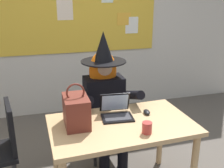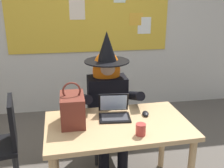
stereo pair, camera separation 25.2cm
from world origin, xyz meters
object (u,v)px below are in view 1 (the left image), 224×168
object	(u,v)px
laptop	(116,112)
handbag	(76,111)
desk_main	(122,133)
chair_at_desk	(102,114)
computer_mouse	(147,112)
person_costumed	(105,94)
chair_spare_by_window	(0,146)
coffee_mug	(147,128)

from	to	relation	value
laptop	handbag	size ratio (longest dim) A/B	0.80
desk_main	chair_at_desk	size ratio (longest dim) A/B	1.44
computer_mouse	person_costumed	bearing A→B (deg)	128.40
person_costumed	laptop	world-z (taller)	person_costumed
chair_at_desk	chair_spare_by_window	distance (m)	1.13
desk_main	laptop	size ratio (longest dim) A/B	4.21
person_costumed	chair_spare_by_window	world-z (taller)	person_costumed
laptop	chair_spare_by_window	world-z (taller)	laptop
laptop	chair_spare_by_window	bearing A→B (deg)	175.08
person_costumed	computer_mouse	xyz separation A→B (m)	(0.27, -0.50, -0.02)
coffee_mug	chair_spare_by_window	size ratio (longest dim) A/B	0.11
desk_main	computer_mouse	size ratio (longest dim) A/B	12.18
chair_at_desk	coffee_mug	world-z (taller)	chair_at_desk
desk_main	coffee_mug	distance (m)	0.30
chair_at_desk	computer_mouse	size ratio (longest dim) A/B	8.47
desk_main	handbag	bearing A→B (deg)	170.05
handbag	computer_mouse	bearing A→B (deg)	4.12
desk_main	chair_at_desk	distance (m)	0.75
person_costumed	coffee_mug	distance (m)	0.84
laptop	chair_spare_by_window	distance (m)	1.10
computer_mouse	coffee_mug	xyz separation A→B (m)	(-0.14, -0.34, 0.03)
desk_main	chair_at_desk	world-z (taller)	chair_at_desk
person_costumed	handbag	xyz separation A→B (m)	(-0.39, -0.54, 0.09)
person_costumed	laptop	distance (m)	0.47
handbag	chair_spare_by_window	size ratio (longest dim) A/B	0.43
chair_at_desk	laptop	xyz separation A→B (m)	(-0.01, -0.59, 0.30)
chair_at_desk	chair_spare_by_window	size ratio (longest dim) A/B	0.99
person_costumed	computer_mouse	distance (m)	0.57
laptop	coffee_mug	size ratio (longest dim) A/B	3.17
person_costumed	computer_mouse	world-z (taller)	person_costumed
chair_at_desk	handbag	world-z (taller)	handbag
coffee_mug	chair_spare_by_window	xyz separation A→B (m)	(-1.19, 0.55, -0.29)
chair_at_desk	laptop	distance (m)	0.66
computer_mouse	laptop	bearing A→B (deg)	-175.74
desk_main	computer_mouse	xyz separation A→B (m)	(0.28, 0.11, 0.12)
computer_mouse	handbag	xyz separation A→B (m)	(-0.66, -0.05, 0.12)
desk_main	person_costumed	xyz separation A→B (m)	(0.01, 0.61, 0.14)
chair_at_desk	person_costumed	bearing A→B (deg)	-1.31
handbag	chair_spare_by_window	bearing A→B (deg)	158.58
chair_at_desk	person_costumed	xyz separation A→B (m)	(0.01, -0.12, 0.29)
handbag	coffee_mug	size ratio (longest dim) A/B	3.98
handbag	desk_main	bearing A→B (deg)	-9.95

